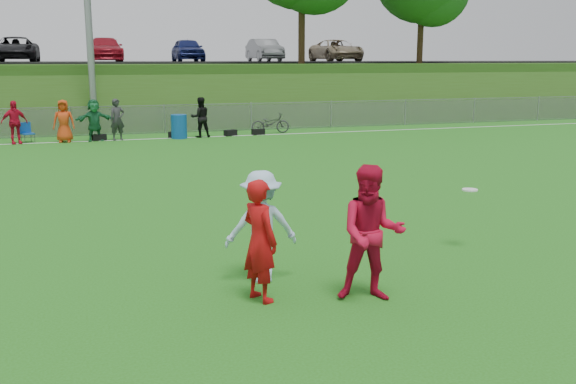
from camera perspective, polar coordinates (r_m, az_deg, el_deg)
name	(u,v)px	position (r m, az deg, el deg)	size (l,w,h in m)	color
ground	(320,270)	(10.27, 2.84, -6.95)	(120.00, 120.00, 0.00)	#256415
sideline_far	(171,138)	(27.52, -10.36, 4.73)	(60.00, 0.10, 0.01)	white
fence	(165,119)	(29.43, -10.91, 6.41)	(58.00, 0.06, 1.30)	gray
berm	(142,89)	(40.29, -12.86, 8.95)	(120.00, 18.00, 3.00)	#2E5317
parking_lot	(138,62)	(42.25, -13.19, 11.15)	(120.00, 12.00, 0.10)	black
car_row	(119,50)	(41.17, -14.79, 12.14)	(32.04, 5.18, 1.44)	white
spectator_row	(102,120)	(27.23, -16.18, 6.17)	(8.29, 0.85, 1.69)	red
gear_bags	(193,134)	(27.73, -8.49, 5.11)	(7.31, 0.52, 0.26)	black
player_red_left	(260,240)	(8.80, -2.53, -4.33)	(0.62, 0.41, 1.71)	red
player_red_center	(372,233)	(8.87, 7.46, -3.68)	(0.92, 0.72, 1.90)	red
player_blue	(261,226)	(9.59, -2.40, -3.06)	(1.09, 0.63, 1.68)	#AED5F2
frisbee	(470,190)	(11.62, 15.86, 0.19)	(0.27, 0.27, 0.03)	white
recycling_bin	(179,127)	(27.37, -9.66, 5.76)	(0.66, 0.66, 1.00)	#0E4999
camp_chair	(28,137)	(27.70, -22.14, 4.58)	(0.59, 0.60, 0.80)	#0E43A1
bicycle	(270,123)	(28.90, -1.58, 6.13)	(0.59, 1.70, 0.90)	#292A2C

